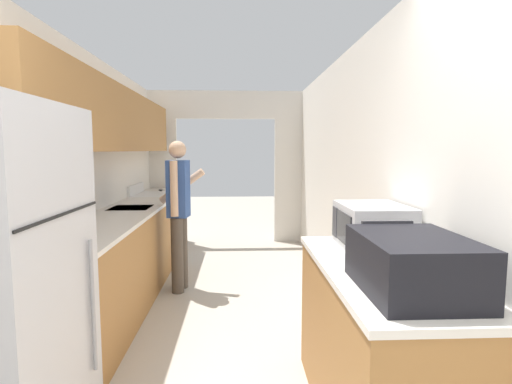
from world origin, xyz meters
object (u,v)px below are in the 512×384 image
(person, at_px, (179,211))
(knife, at_px, (161,190))
(range_oven, at_px, (157,226))
(microwave, at_px, (372,226))
(suitcase, at_px, (412,264))

(person, xyz_separation_m, knife, (-0.54, 1.82, 0.05))
(range_oven, xyz_separation_m, microwave, (2.00, -3.20, 0.59))
(range_oven, xyz_separation_m, knife, (-0.03, 0.49, 0.46))
(person, relative_size, microwave, 3.15)
(range_oven, relative_size, knife, 3.37)
(range_oven, relative_size, suitcase, 1.73)
(person, bearing_deg, knife, 24.84)
(range_oven, bearing_deg, knife, 93.49)
(suitcase, distance_m, knife, 4.87)
(range_oven, distance_m, person, 1.48)
(suitcase, bearing_deg, range_oven, 115.65)
(range_oven, bearing_deg, suitcase, -64.35)
(microwave, distance_m, knife, 4.21)
(microwave, bearing_deg, range_oven, 121.91)
(range_oven, distance_m, microwave, 3.82)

